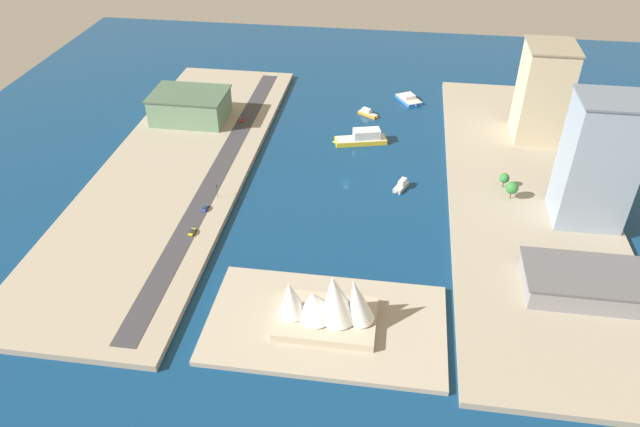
# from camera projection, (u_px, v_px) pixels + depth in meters

# --- Properties ---
(ground_plane) EXTENTS (440.00, 440.00, 0.00)m
(ground_plane) POSITION_uv_depth(u_px,v_px,m) (346.00, 183.00, 281.84)
(ground_plane) COLOR navy
(quay_west) EXTENTS (70.00, 240.00, 2.62)m
(quay_west) POSITION_uv_depth(u_px,v_px,m) (527.00, 194.00, 271.49)
(quay_west) COLOR #9E937F
(quay_west) RESTS_ON ground_plane
(quay_east) EXTENTS (70.00, 240.00, 2.62)m
(quay_east) POSITION_uv_depth(u_px,v_px,m) (177.00, 167.00, 290.68)
(quay_east) COLOR #9E937F
(quay_east) RESTS_ON ground_plane
(peninsula_point) EXTENTS (81.34, 47.25, 2.00)m
(peninsula_point) POSITION_uv_depth(u_px,v_px,m) (326.00, 324.00, 206.13)
(peninsula_point) COLOR #A89E89
(peninsula_point) RESTS_ON ground_plane
(road_strip) EXTENTS (9.13, 228.00, 0.15)m
(road_strip) POSITION_uv_depth(u_px,v_px,m) (220.00, 168.00, 287.36)
(road_strip) COLOR #38383D
(road_strip) RESTS_ON quay_east
(water_taxi_orange) EXTENTS (12.20, 9.42, 4.05)m
(water_taxi_orange) POSITION_uv_depth(u_px,v_px,m) (368.00, 113.00, 338.83)
(water_taxi_orange) COLOR orange
(water_taxi_orange) RESTS_ON ground_plane
(yacht_sleek_gray) EXTENTS (7.37, 11.21, 4.31)m
(yacht_sleek_gray) POSITION_uv_depth(u_px,v_px,m) (401.00, 186.00, 276.76)
(yacht_sleek_gray) COLOR #999EA3
(yacht_sleek_gray) RESTS_ON ground_plane
(catamaran_blue) EXTENTS (16.75, 19.57, 3.82)m
(catamaran_blue) POSITION_uv_depth(u_px,v_px,m) (409.00, 99.00, 354.68)
(catamaran_blue) COLOR blue
(catamaran_blue) RESTS_ON ground_plane
(ferry_yellow_fast) EXTENTS (28.60, 14.78, 7.40)m
(ferry_yellow_fast) POSITION_uv_depth(u_px,v_px,m) (363.00, 138.00, 312.00)
(ferry_yellow_fast) COLOR yellow
(ferry_yellow_fast) RESTS_ON ground_plane
(tower_tall_glass) EXTENTS (27.55, 23.43, 54.33)m
(tower_tall_glass) POSITION_uv_depth(u_px,v_px,m) (598.00, 161.00, 238.99)
(tower_tall_glass) COLOR #8C9EB2
(tower_tall_glass) RESTS_ON quay_west
(office_block_beige) EXTENTS (23.71, 27.61, 48.38)m
(office_block_beige) POSITION_uv_depth(u_px,v_px,m) (543.00, 93.00, 300.26)
(office_block_beige) COLOR #C6B793
(office_block_beige) RESTS_ON quay_west
(warehouse_low_gray) EXTENTS (46.18, 25.07, 8.81)m
(warehouse_low_gray) POSITION_uv_depth(u_px,v_px,m) (589.00, 283.00, 214.33)
(warehouse_low_gray) COLOR gray
(warehouse_low_gray) RESTS_ON quay_west
(terminal_long_green) EXTENTS (40.14, 28.78, 15.22)m
(terminal_long_green) POSITION_uv_depth(u_px,v_px,m) (190.00, 106.00, 326.02)
(terminal_long_green) COLOR slate
(terminal_long_green) RESTS_ON quay_east
(hatchback_blue) EXTENTS (1.99, 4.75, 1.52)m
(hatchback_blue) POSITION_uv_depth(u_px,v_px,m) (205.00, 208.00, 258.72)
(hatchback_blue) COLOR black
(hatchback_blue) RESTS_ON road_strip
(pickup_red) EXTENTS (1.93, 4.24, 1.49)m
(pickup_red) POSITION_uv_depth(u_px,v_px,m) (241.00, 119.00, 327.80)
(pickup_red) COLOR black
(pickup_red) RESTS_ON road_strip
(taxi_yellow_cab) EXTENTS (1.84, 4.45, 1.56)m
(taxi_yellow_cab) POSITION_uv_depth(u_px,v_px,m) (192.00, 232.00, 244.77)
(taxi_yellow_cab) COLOR black
(taxi_yellow_cab) RESTS_ON road_strip
(traffic_light_waterfront) EXTENTS (0.36, 0.36, 6.50)m
(traffic_light_waterfront) POSITION_uv_depth(u_px,v_px,m) (217.00, 189.00, 264.47)
(traffic_light_waterfront) COLOR black
(traffic_light_waterfront) RESTS_ON quay_east
(opera_landmark) EXTENTS (34.30, 22.98, 21.38)m
(opera_landmark) POSITION_uv_depth(u_px,v_px,m) (327.00, 304.00, 200.73)
(opera_landmark) COLOR #BCAD93
(opera_landmark) RESTS_ON peninsula_point
(park_tree_cluster) EXTENTS (7.23, 14.35, 8.22)m
(park_tree_cluster) POSITION_uv_depth(u_px,v_px,m) (509.00, 185.00, 266.17)
(park_tree_cluster) COLOR brown
(park_tree_cluster) RESTS_ON quay_west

